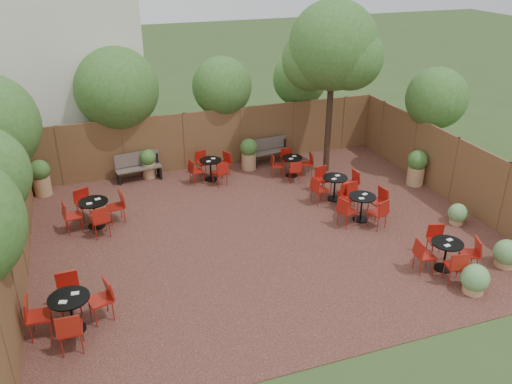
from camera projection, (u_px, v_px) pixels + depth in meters
name	position (u px, v px, depth m)	size (l,w,h in m)	color
ground	(264.00, 232.00, 14.24)	(80.00, 80.00, 0.00)	#354F23
courtyard_paving	(264.00, 232.00, 14.24)	(12.00, 10.00, 0.02)	#341915
fence_back	(214.00, 138.00, 18.06)	(12.00, 0.08, 2.00)	brown
fence_left	(18.00, 238.00, 12.02)	(0.08, 10.00, 2.00)	brown
fence_right	(454.00, 170.00, 15.61)	(0.08, 10.00, 2.00)	brown
neighbour_building	(61.00, 42.00, 17.96)	(5.00, 4.00, 8.00)	silver
overhang_foliage	(120.00, 120.00, 14.27)	(15.59, 10.85, 2.74)	#32601F
courtyard_tree	(333.00, 51.00, 16.27)	(2.89, 2.81, 5.60)	black
park_bench_left	(138.00, 166.00, 17.16)	(1.51, 0.65, 0.91)	brown
park_bench_right	(270.00, 150.00, 18.54)	(1.44, 0.60, 0.86)	brown
bistro_tables	(253.00, 213.00, 14.29)	(10.06, 8.40, 0.93)	black
planters	(225.00, 165.00, 16.93)	(11.93, 4.01, 1.16)	tan
low_shrubs	(482.00, 252.00, 12.73)	(2.32, 3.33, 0.68)	tan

